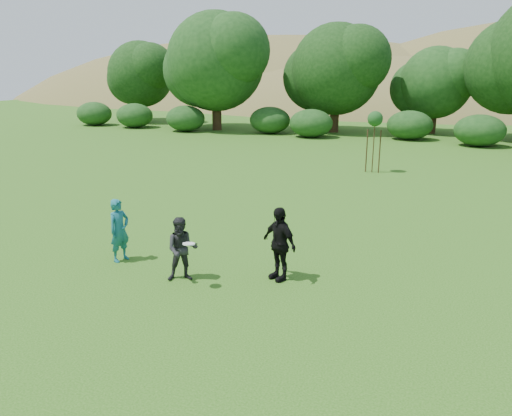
{
  "coord_description": "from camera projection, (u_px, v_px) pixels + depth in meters",
  "views": [
    {
      "loc": [
        4.81,
        -8.97,
        4.72
      ],
      "look_at": [
        0.0,
        3.0,
        1.1
      ],
      "focal_mm": 35.0,
      "sensor_mm": 36.0,
      "label": 1
    }
  ],
  "objects": [
    {
      "name": "ground",
      "position": [
        205.0,
        290.0,
        11.02
      ],
      "size": [
        120.0,
        120.0,
        0.0
      ],
      "primitive_type": "plane",
      "color": "#19470C",
      "rests_on": "ground"
    },
    {
      "name": "player_teal",
      "position": [
        119.0,
        230.0,
        12.5
      ],
      "size": [
        0.51,
        0.66,
        1.61
      ],
      "primitive_type": "imported",
      "rotation": [
        0.0,
        0.0,
        1.35
      ],
      "color": "#175F6A",
      "rests_on": "ground"
    },
    {
      "name": "player_grey",
      "position": [
        182.0,
        249.0,
        11.35
      ],
      "size": [
        0.91,
        0.85,
        1.5
      ],
      "primitive_type": "imported",
      "rotation": [
        0.0,
        0.0,
        0.5
      ],
      "color": "#242426",
      "rests_on": "ground"
    },
    {
      "name": "player_black",
      "position": [
        279.0,
        244.0,
        11.37
      ],
      "size": [
        1.09,
        0.86,
        1.73
      ],
      "primitive_type": "imported",
      "rotation": [
        0.0,
        0.0,
        -0.5
      ],
      "color": "black",
      "rests_on": "ground"
    },
    {
      "name": "frisbee",
      "position": [
        189.0,
        244.0,
        10.82
      ],
      "size": [
        0.27,
        0.27,
        0.05
      ],
      "color": "white",
      "rests_on": "ground"
    },
    {
      "name": "sapling",
      "position": [
        375.0,
        120.0,
        22.84
      ],
      "size": [
        0.7,
        0.7,
        2.85
      ],
      "color": "#3A2917",
      "rests_on": "ground"
    },
    {
      "name": "hillside",
      "position": [
        413.0,
        183.0,
        75.6
      ],
      "size": [
        150.0,
        72.0,
        52.0
      ],
      "color": "olive",
      "rests_on": "ground"
    },
    {
      "name": "tree_row",
      "position": [
        439.0,
        66.0,
        34.17
      ],
      "size": [
        53.92,
        10.38,
        9.62
      ],
      "color": "#3A2616",
      "rests_on": "ground"
    }
  ]
}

